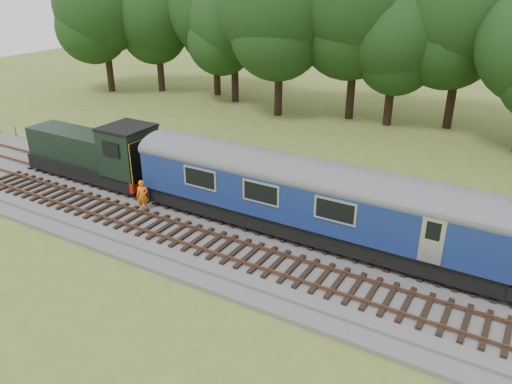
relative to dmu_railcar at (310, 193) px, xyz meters
The scene contains 9 objects.
ground 3.68m from the dmu_railcar, 147.37° to the right, with size 120.00×120.00×0.00m, color #576826.
ballast 3.56m from the dmu_railcar, 147.37° to the right, with size 70.00×7.00×0.35m, color #4C4C4F.
track_north 3.10m from the dmu_railcar, behind, with size 67.20×2.40×0.21m.
track_south 4.31m from the dmu_railcar, 126.08° to the right, with size 67.20×2.40×0.21m.
fence 4.60m from the dmu_railcar, 125.20° to the left, with size 64.00×0.12×1.00m, color #6B6054, non-canonical shape.
tree_line 20.88m from the dmu_railcar, 96.06° to the left, with size 70.00×8.00×18.00m, color black, non-canonical shape.
dmu_railcar is the anchor object (origin of this frame).
shunter_loco 13.94m from the dmu_railcar, behind, with size 8.91×2.60×3.38m.
worker 9.00m from the dmu_railcar, 167.95° to the right, with size 0.61×0.40×1.68m, color orange.
Camera 1 is at (10.61, -17.82, 12.06)m, focal length 35.00 mm.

